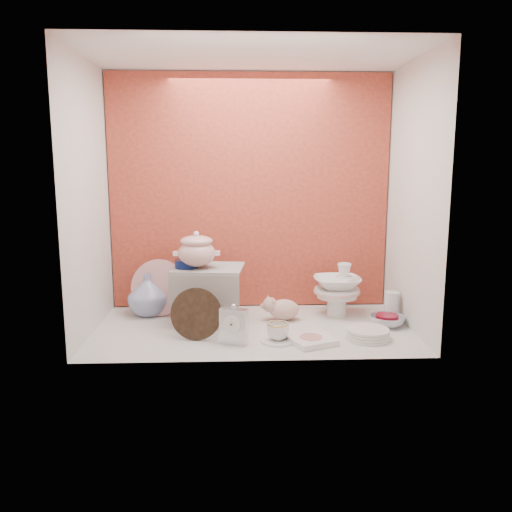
{
  "coord_description": "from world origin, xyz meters",
  "views": [
    {
      "loc": [
        -0.1,
        -2.89,
        0.94
      ],
      "look_at": [
        0.02,
        0.02,
        0.42
      ],
      "focal_mm": 36.74,
      "sensor_mm": 36.0,
      "label": 1
    }
  ],
  "objects_px": {
    "mantel_clock": "(234,325)",
    "plush_pig": "(284,309)",
    "floral_platter": "(159,288)",
    "dinner_plate_stack": "(368,334)",
    "gold_rim_teacup": "(278,331)",
    "soup_tureen": "(197,250)",
    "porcelain_tower": "(337,289)",
    "step_stool": "(209,295)",
    "blue_white_vase": "(148,295)",
    "crystal_bowl": "(387,321)"
  },
  "relations": [
    {
      "from": "dinner_plate_stack",
      "to": "mantel_clock",
      "type": "bearing_deg",
      "value": -176.34
    },
    {
      "from": "gold_rim_teacup",
      "to": "porcelain_tower",
      "type": "bearing_deg",
      "value": 49.57
    },
    {
      "from": "dinner_plate_stack",
      "to": "porcelain_tower",
      "type": "distance_m",
      "value": 0.48
    },
    {
      "from": "floral_platter",
      "to": "mantel_clock",
      "type": "distance_m",
      "value": 0.73
    },
    {
      "from": "mantel_clock",
      "to": "floral_platter",
      "type": "bearing_deg",
      "value": 150.72
    },
    {
      "from": "gold_rim_teacup",
      "to": "crystal_bowl",
      "type": "height_order",
      "value": "gold_rim_teacup"
    },
    {
      "from": "blue_white_vase",
      "to": "mantel_clock",
      "type": "xyz_separation_m",
      "value": [
        0.54,
        -0.56,
        -0.02
      ]
    },
    {
      "from": "step_stool",
      "to": "blue_white_vase",
      "type": "bearing_deg",
      "value": 162.95
    },
    {
      "from": "plush_pig",
      "to": "floral_platter",
      "type": "bearing_deg",
      "value": -171.39
    },
    {
      "from": "dinner_plate_stack",
      "to": "floral_platter",
      "type": "bearing_deg",
      "value": 156.6
    },
    {
      "from": "step_stool",
      "to": "mantel_clock",
      "type": "xyz_separation_m",
      "value": [
        0.15,
        -0.39,
        -0.06
      ]
    },
    {
      "from": "soup_tureen",
      "to": "step_stool",
      "type": "bearing_deg",
      "value": 29.66
    },
    {
      "from": "blue_white_vase",
      "to": "mantel_clock",
      "type": "distance_m",
      "value": 0.77
    },
    {
      "from": "dinner_plate_stack",
      "to": "plush_pig",
      "type": "bearing_deg",
      "value": 139.18
    },
    {
      "from": "floral_platter",
      "to": "blue_white_vase",
      "type": "relative_size",
      "value": 1.37
    },
    {
      "from": "blue_white_vase",
      "to": "mantel_clock",
      "type": "relative_size",
      "value": 1.22
    },
    {
      "from": "plush_pig",
      "to": "crystal_bowl",
      "type": "relative_size",
      "value": 1.15
    },
    {
      "from": "gold_rim_teacup",
      "to": "floral_platter",
      "type": "bearing_deg",
      "value": 142.52
    },
    {
      "from": "blue_white_vase",
      "to": "gold_rim_teacup",
      "type": "distance_m",
      "value": 0.94
    },
    {
      "from": "step_stool",
      "to": "porcelain_tower",
      "type": "height_order",
      "value": "step_stool"
    },
    {
      "from": "porcelain_tower",
      "to": "step_stool",
      "type": "bearing_deg",
      "value": -171.74
    },
    {
      "from": "step_stool",
      "to": "dinner_plate_stack",
      "type": "xyz_separation_m",
      "value": [
        0.87,
        -0.34,
        -0.14
      ]
    },
    {
      "from": "soup_tureen",
      "to": "mantel_clock",
      "type": "relative_size",
      "value": 1.21
    },
    {
      "from": "soup_tureen",
      "to": "blue_white_vase",
      "type": "bearing_deg",
      "value": 147.18
    },
    {
      "from": "blue_white_vase",
      "to": "mantel_clock",
      "type": "height_order",
      "value": "blue_white_vase"
    },
    {
      "from": "blue_white_vase",
      "to": "mantel_clock",
      "type": "bearing_deg",
      "value": -46.16
    },
    {
      "from": "mantel_clock",
      "to": "crystal_bowl",
      "type": "distance_m",
      "value": 0.93
    },
    {
      "from": "plush_pig",
      "to": "dinner_plate_stack",
      "type": "distance_m",
      "value": 0.55
    },
    {
      "from": "gold_rim_teacup",
      "to": "dinner_plate_stack",
      "type": "bearing_deg",
      "value": 2.73
    },
    {
      "from": "plush_pig",
      "to": "dinner_plate_stack",
      "type": "height_order",
      "value": "plush_pig"
    },
    {
      "from": "mantel_clock",
      "to": "plush_pig",
      "type": "bearing_deg",
      "value": 74.26
    },
    {
      "from": "gold_rim_teacup",
      "to": "crystal_bowl",
      "type": "xyz_separation_m",
      "value": [
        0.66,
        0.24,
        -0.03
      ]
    },
    {
      "from": "dinner_plate_stack",
      "to": "gold_rim_teacup",
      "type": "bearing_deg",
      "value": -177.27
    },
    {
      "from": "floral_platter",
      "to": "porcelain_tower",
      "type": "bearing_deg",
      "value": -3.16
    },
    {
      "from": "step_stool",
      "to": "dinner_plate_stack",
      "type": "distance_m",
      "value": 0.94
    },
    {
      "from": "step_stool",
      "to": "crystal_bowl",
      "type": "height_order",
      "value": "step_stool"
    },
    {
      "from": "soup_tureen",
      "to": "floral_platter",
      "type": "relative_size",
      "value": 0.73
    },
    {
      "from": "soup_tureen",
      "to": "gold_rim_teacup",
      "type": "relative_size",
      "value": 2.18
    },
    {
      "from": "crystal_bowl",
      "to": "mantel_clock",
      "type": "bearing_deg",
      "value": -163.43
    },
    {
      "from": "floral_platter",
      "to": "blue_white_vase",
      "type": "bearing_deg",
      "value": -177.23
    },
    {
      "from": "floral_platter",
      "to": "blue_white_vase",
      "type": "xyz_separation_m",
      "value": [
        -0.07,
        -0.0,
        -0.04
      ]
    },
    {
      "from": "gold_rim_teacup",
      "to": "porcelain_tower",
      "type": "height_order",
      "value": "porcelain_tower"
    },
    {
      "from": "step_stool",
      "to": "blue_white_vase",
      "type": "xyz_separation_m",
      "value": [
        -0.39,
        0.17,
        -0.04
      ]
    },
    {
      "from": "floral_platter",
      "to": "plush_pig",
      "type": "distance_m",
      "value": 0.79
    },
    {
      "from": "soup_tureen",
      "to": "blue_white_vase",
      "type": "relative_size",
      "value": 0.99
    },
    {
      "from": "blue_white_vase",
      "to": "soup_tureen",
      "type": "bearing_deg",
      "value": -32.82
    },
    {
      "from": "dinner_plate_stack",
      "to": "crystal_bowl",
      "type": "bearing_deg",
      "value": 52.11
    },
    {
      "from": "floral_platter",
      "to": "plush_pig",
      "type": "bearing_deg",
      "value": -11.24
    },
    {
      "from": "mantel_clock",
      "to": "gold_rim_teacup",
      "type": "relative_size",
      "value": 1.8
    },
    {
      "from": "soup_tureen",
      "to": "porcelain_tower",
      "type": "height_order",
      "value": "soup_tureen"
    }
  ]
}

